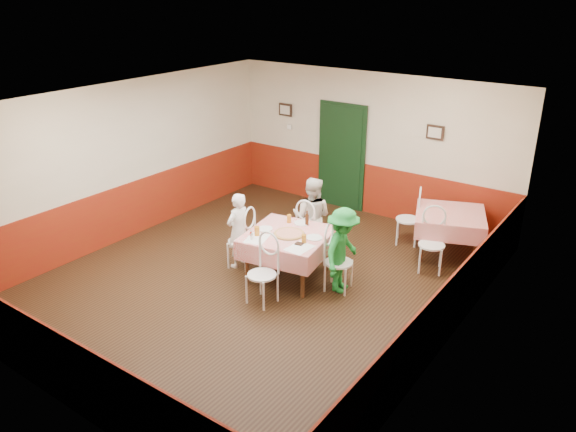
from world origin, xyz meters
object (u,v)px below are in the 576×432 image
Objects in this scene: main_table at (288,256)px; chair_second_a at (408,220)px; glass_b at (304,239)px; chair_far at (310,231)px; glass_c at (289,219)px; chair_second_b at (432,245)px; beer_bottle at (307,219)px; wallet at (299,244)px; second_table at (448,234)px; chair_right at (339,263)px; diner_far at (312,217)px; glass_a at (257,231)px; diner_left at (238,230)px; chair_left at (241,241)px; pizza at (289,234)px; diner_right at (342,250)px; chair_near at (262,275)px.

chair_second_a is at bearing 66.50° from main_table.
main_table is 9.40× the size of glass_b.
chair_far is 6.91× the size of glass_c.
beer_bottle reaches higher than chair_second_b.
wallet is at bearing -107.29° from glass_b.
chair_second_b reaches higher than wallet.
second_table is 1.24× the size of chair_right.
chair_second_b is at bearing 50.89° from glass_b.
diner_far is at bearing -60.60° from chair_second_a.
glass_a reaches higher than chair_second_b.
chair_far is (-0.14, 0.84, 0.08)m from main_table.
chair_far is at bearing 146.37° from diner_left.
glass_a is at bearing 74.51° from diner_left.
diner_far is at bearing -143.72° from second_table.
glass_a is 0.87m from beer_bottle.
diner_left is (-0.75, -0.98, 0.18)m from chair_far.
glass_c is 0.10× the size of diner_left.
chair_second_b is 4.15× the size of beer_bottle.
glass_c is 0.09× the size of diner_far.
chair_left is 1.93× the size of pizza.
chair_far is 1.82m from chair_second_a.
diner_right is at bearing -92.96° from chair_right.
main_table is 0.85m from chair_far.
wallet is 0.65m from diner_right.
chair_left is 4.15× the size of beer_bottle.
chair_far is at bearing 178.71° from chair_second_b.
beer_bottle reaches higher than chair_left.
main_table is 1.09× the size of second_table.
second_table is 3.53m from chair_left.
wallet reaches higher than main_table.
glass_c is at bearing 81.55° from glass_a.
chair_near is (-0.70, -0.98, 0.00)m from chair_right.
pizza is 0.38m from wallet.
glass_b is (1.23, -0.00, 0.37)m from chair_left.
wallet is at bearing 9.02° from glass_a.
diner_left is 1.27m from diner_far.
chair_second_a is (1.83, 2.41, 0.00)m from chair_left.
glass_c reaches higher than wallet.
diner_far is (0.74, 1.03, 0.06)m from diner_left.
main_table is at bearing 44.71° from glass_a.
glass_b is at bearing -17.94° from pizza.
main_table is 0.61m from glass_b.
chair_second_b is at bearing -38.55° from diner_right.
chair_right is at bearing -11.67° from glass_c.
pizza is 3.21× the size of glass_a.
second_table is at bearing 64.49° from chair_near.
chair_far is at bearing 115.88° from beer_bottle.
glass_b is (-1.35, -2.41, 0.45)m from second_table.
chair_far is at bearing 99.30° from main_table.
main_table is 1.36× the size of chair_right.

